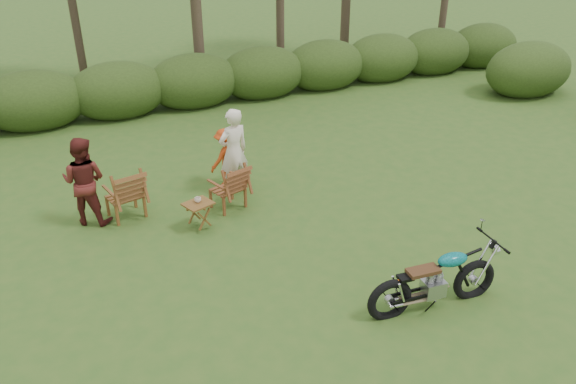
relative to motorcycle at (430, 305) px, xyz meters
name	(u,v)px	position (x,y,z in m)	size (l,w,h in m)	color
ground	(370,285)	(-0.52, 0.74, 0.00)	(80.00, 80.00, 0.00)	#2F531B
motorcycle	(430,305)	(0.00, 0.00, 0.00)	(1.86, 0.71, 1.06)	#0DB3B3
lawn_chair_right	(229,207)	(-1.62, 3.82, 0.00)	(0.61, 0.61, 0.88)	brown
lawn_chair_left	(128,216)	(-3.35, 4.25, 0.00)	(0.65, 0.65, 0.94)	brown
side_table	(199,216)	(-2.30, 3.33, 0.24)	(0.47, 0.40, 0.49)	brown
cup	(198,200)	(-2.29, 3.36, 0.53)	(0.11, 0.11, 0.09)	beige
adult_a	(236,192)	(-1.30, 4.34, 0.00)	(0.61, 0.40, 1.67)	#F3E1C8
adult_b	(92,221)	(-3.96, 4.34, 0.00)	(0.76, 0.59, 1.56)	#5B1D1A
child	(227,183)	(-1.32, 4.75, 0.00)	(0.74, 0.43, 1.15)	#B93B11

